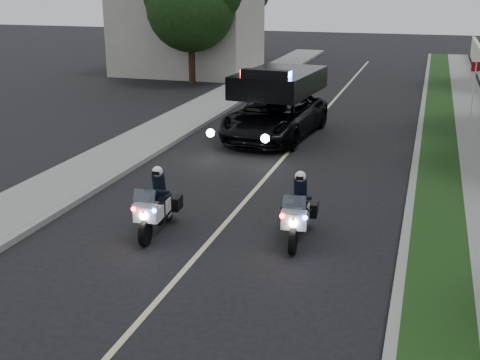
% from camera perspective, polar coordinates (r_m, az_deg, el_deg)
% --- Properties ---
extents(ground, '(120.00, 120.00, 0.00)m').
position_cam_1_polar(ground, '(11.80, -6.39, -9.65)').
color(ground, black).
rests_on(ground, ground).
extents(curb_right, '(0.20, 60.00, 0.15)m').
position_cam_1_polar(curb_right, '(20.27, 15.99, 1.90)').
color(curb_right, gray).
rests_on(curb_right, ground).
extents(grass_verge, '(1.20, 60.00, 0.16)m').
position_cam_1_polar(grass_verge, '(20.27, 17.96, 1.73)').
color(grass_verge, '#193814').
rests_on(grass_verge, ground).
extents(curb_left, '(0.20, 60.00, 0.15)m').
position_cam_1_polar(curb_left, '(21.94, -5.91, 3.72)').
color(curb_left, gray).
rests_on(curb_left, ground).
extents(sidewalk_left, '(2.00, 60.00, 0.16)m').
position_cam_1_polar(sidewalk_left, '(22.38, -8.52, 3.91)').
color(sidewalk_left, gray).
rests_on(sidewalk_left, ground).
extents(building_far, '(8.00, 6.00, 7.00)m').
position_cam_1_polar(building_far, '(38.36, -4.90, 15.03)').
color(building_far, '#A8A396').
rests_on(building_far, ground).
extents(lane_marking, '(0.12, 50.00, 0.01)m').
position_cam_1_polar(lane_marking, '(20.74, 4.60, 2.71)').
color(lane_marking, '#BFB78C').
rests_on(lane_marking, ground).
extents(police_moto_left, '(0.78, 1.85, 1.53)m').
position_cam_1_polar(police_moto_left, '(14.18, -7.60, -4.78)').
color(police_moto_left, silver).
rests_on(police_moto_left, ground).
extents(police_moto_right, '(0.77, 1.86, 1.55)m').
position_cam_1_polar(police_moto_right, '(13.73, 5.37, -5.48)').
color(police_moto_right, silver).
rests_on(police_moto_right, ground).
extents(police_suv, '(3.16, 5.92, 2.77)m').
position_cam_1_polar(police_suv, '(22.59, 3.26, 4.01)').
color(police_suv, black).
rests_on(police_suv, ground).
extents(bicycle, '(0.80, 1.73, 0.87)m').
position_cam_1_polar(bicycle, '(28.44, 2.72, 6.93)').
color(bicycle, black).
rests_on(bicycle, ground).
extents(cyclist, '(0.62, 0.45, 1.61)m').
position_cam_1_polar(cyclist, '(28.44, 2.72, 6.93)').
color(cyclist, black).
rests_on(cyclist, ground).
extents(sign_post, '(0.50, 0.50, 2.45)m').
position_cam_1_polar(sign_post, '(26.97, 20.51, 5.20)').
color(sign_post, '#A4250B').
rests_on(sign_post, ground).
extents(tree_left_near, '(4.99, 4.99, 8.02)m').
position_cam_1_polar(tree_left_near, '(34.54, -4.43, 8.87)').
color(tree_left_near, '#1B3C14').
rests_on(tree_left_near, ground).
extents(tree_left_far, '(8.39, 8.39, 10.71)m').
position_cam_1_polar(tree_left_far, '(43.95, -1.28, 10.88)').
color(tree_left_far, black).
rests_on(tree_left_far, ground).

